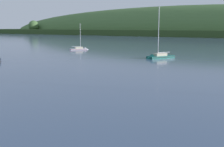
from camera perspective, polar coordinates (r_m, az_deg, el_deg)
name	(u,v)px	position (r m, az deg, el deg)	size (l,w,h in m)	color
far_shoreline_hill	(176,35)	(287.32, 13.12, 7.71)	(600.95, 109.30, 58.95)	#314A21
sailboat_midwater_white	(81,49)	(102.36, -6.45, 4.98)	(5.87, 6.64, 10.43)	#ADB2BC
sailboat_far_left	(158,58)	(74.70, 9.38, 3.26)	(6.47, 8.75, 14.68)	#0F564C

